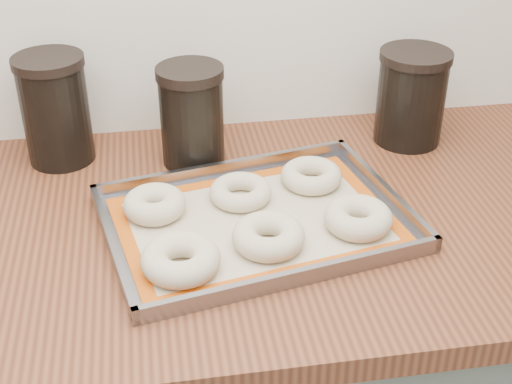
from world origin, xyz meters
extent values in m
cube|color=brown|center=(0.00, 1.68, 0.88)|extent=(3.06, 0.68, 0.04)
cube|color=gray|center=(0.03, 1.64, 0.90)|extent=(0.51, 0.41, 0.00)
cube|color=gray|center=(-0.01, 1.80, 0.91)|extent=(0.45, 0.10, 0.02)
cube|color=gray|center=(0.06, 1.49, 0.91)|extent=(0.45, 0.10, 0.02)
cube|color=gray|center=(-0.20, 1.60, 0.91)|extent=(0.07, 0.33, 0.02)
cube|color=gray|center=(0.25, 1.69, 0.91)|extent=(0.07, 0.33, 0.02)
cube|color=#C6B793|center=(0.03, 1.64, 0.90)|extent=(0.47, 0.37, 0.00)
cube|color=#BC4C0C|center=(0.00, 1.77, 0.91)|extent=(0.42, 0.10, 0.00)
cube|color=#BC4C0C|center=(0.05, 1.51, 0.91)|extent=(0.42, 0.10, 0.00)
cube|color=#BC4C0C|center=(-0.17, 1.60, 0.91)|extent=(0.07, 0.25, 0.00)
cube|color=#BC4C0C|center=(0.22, 1.68, 0.91)|extent=(0.07, 0.25, 0.00)
torus|color=beige|center=(-0.10, 1.54, 0.92)|extent=(0.13, 0.13, 0.04)
torus|color=beige|center=(0.03, 1.58, 0.92)|extent=(0.13, 0.13, 0.04)
torus|color=beige|center=(0.18, 1.60, 0.92)|extent=(0.12, 0.12, 0.04)
torus|color=beige|center=(-0.13, 1.69, 0.92)|extent=(0.12, 0.12, 0.04)
torus|color=beige|center=(0.01, 1.71, 0.92)|extent=(0.11, 0.11, 0.03)
torus|color=beige|center=(0.14, 1.74, 0.92)|extent=(0.11, 0.11, 0.03)
cylinder|color=black|center=(-0.29, 1.91, 0.99)|extent=(0.12, 0.12, 0.18)
cylinder|color=black|center=(-0.29, 1.91, 1.09)|extent=(0.12, 0.12, 0.02)
cylinder|color=black|center=(-0.05, 1.86, 0.98)|extent=(0.11, 0.11, 0.16)
cylinder|color=black|center=(-0.05, 1.86, 1.07)|extent=(0.12, 0.12, 0.02)
cylinder|color=black|center=(0.35, 1.88, 0.98)|extent=(0.12, 0.12, 0.16)
cylinder|color=black|center=(0.35, 1.88, 1.07)|extent=(0.13, 0.13, 0.02)
camera|label=1|loc=(-0.12, 0.73, 1.53)|focal=50.00mm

